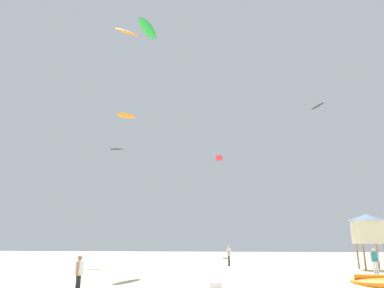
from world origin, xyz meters
The scene contains 11 objects.
person_foreground centered at (-3.62, 5.04, 0.92)m, with size 0.36×0.52×1.57m.
person_midground centered at (2.30, 23.00, 1.00)m, with size 0.39×0.57×1.71m.
person_left centered at (11.97, 15.91, 0.95)m, with size 0.54×0.37×1.63m.
lifeguard_tower centered at (13.12, 19.79, 3.05)m, with size 2.30×2.30×4.15m.
cooler_box centered at (1.93, 7.49, 0.16)m, with size 0.56×0.36×0.32m, color white.
kite_aloft_0 centered at (0.92, 40.80, 13.67)m, with size 1.12×3.70×0.44m.
kite_aloft_1 centered at (-9.11, 26.30, 25.91)m, with size 2.96×2.70×0.69m.
kite_aloft_2 centered at (-10.96, 33.43, 18.08)m, with size 2.55×2.14×0.65m.
kite_aloft_5 centered at (13.14, 31.29, 17.56)m, with size 1.66×2.61×0.62m.
kite_aloft_6 centered at (-3.99, 16.27, 19.58)m, with size 1.48×3.30×0.80m.
kite_aloft_7 centered at (-13.70, 39.01, 15.02)m, with size 2.51×0.82×0.55m.
Camera 1 is at (2.86, -10.06, 2.20)m, focal length 33.55 mm.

